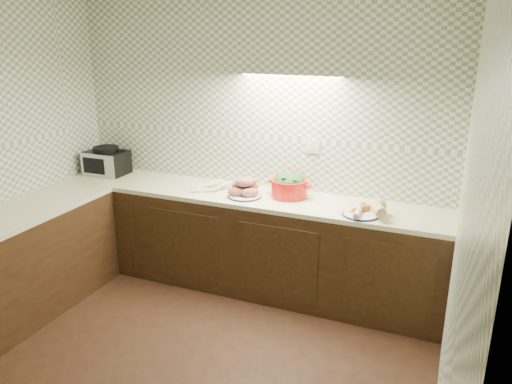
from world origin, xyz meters
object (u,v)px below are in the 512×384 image
at_px(onion_bowl, 248,185).
at_px(dutch_oven, 289,185).
at_px(parsnip_pile, 212,187).
at_px(sweet_potato_plate, 245,189).
at_px(toaster_oven, 107,161).
at_px(veg_plate, 370,209).

distance_m(onion_bowl, dutch_oven, 0.42).
bearing_deg(parsnip_pile, dutch_oven, 6.45).
distance_m(parsnip_pile, onion_bowl, 0.33).
height_order(parsnip_pile, dutch_oven, dutch_oven).
xyz_separation_m(parsnip_pile, sweet_potato_plate, (0.36, -0.06, 0.04)).
distance_m(parsnip_pile, sweet_potato_plate, 0.37).
relative_size(onion_bowl, dutch_oven, 0.41).
xyz_separation_m(sweet_potato_plate, onion_bowl, (-0.05, 0.19, -0.02)).
relative_size(toaster_oven, dutch_oven, 1.02).
bearing_deg(toaster_oven, sweet_potato_plate, -5.21).
relative_size(toaster_oven, sweet_potato_plate, 1.32).
distance_m(sweet_potato_plate, dutch_oven, 0.39).
height_order(sweet_potato_plate, veg_plate, sweet_potato_plate).
bearing_deg(sweet_potato_plate, parsnip_pile, 170.27).
distance_m(parsnip_pile, veg_plate, 1.46).
distance_m(sweet_potato_plate, veg_plate, 1.10).
bearing_deg(parsnip_pile, onion_bowl, 22.22).
relative_size(sweet_potato_plate, veg_plate, 0.81).
bearing_deg(sweet_potato_plate, dutch_oven, 21.56).
height_order(sweet_potato_plate, dutch_oven, dutch_oven).
height_order(toaster_oven, dutch_oven, toaster_oven).
bearing_deg(onion_bowl, parsnip_pile, -157.78).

